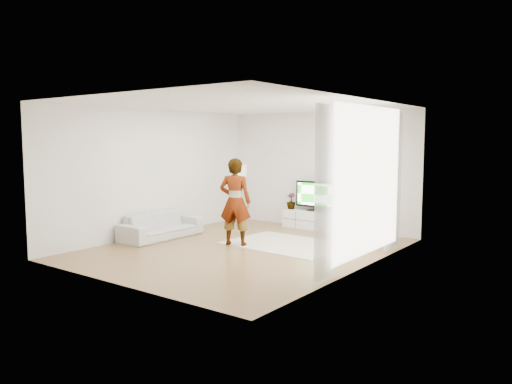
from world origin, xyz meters
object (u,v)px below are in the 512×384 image
Objects in this scene: media_console at (314,220)px; television at (315,195)px; sofa at (161,226)px; rug at (286,244)px; player at (235,202)px; floor_lamp at (240,173)px.

television is at bearing 90.00° from media_console.
television reaches higher than sofa.
rug is (0.43, -1.90, -0.81)m from television.
television is 2.12m from rug.
player is at bearing -97.23° from television.
player is at bearing -78.71° from sofa.
media_console is 2.44m from floor_lamp.
media_console is 2.70m from player.
television reaches higher than rug.
player is at bearing -53.43° from floor_lamp.
player is (-0.77, -0.71, 0.89)m from rug.
player is 0.92× the size of sofa.
media_console is 1.04× the size of floor_lamp.
sofa is (-2.09, -2.98, 0.06)m from media_console.
player reaches higher than sofa.
television is 2.64m from player.
sofa is at bearing -87.77° from floor_lamp.
floor_lamp reaches higher than rug.
player reaches higher than television.
media_console is 0.81× the size of sofa.
floor_lamp reaches higher than sofa.
rug is 1.59× the size of floor_lamp.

